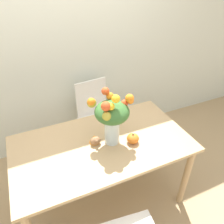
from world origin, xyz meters
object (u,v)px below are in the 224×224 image
flower_vase (112,115)px  turkey_figurine (95,140)px  pumpkin (133,138)px  dining_chair_near_window (96,117)px

flower_vase → turkey_figurine: size_ratio=3.97×
flower_vase → turkey_figurine: bearing=166.1°
flower_vase → pumpkin: bearing=-29.1°
flower_vase → turkey_figurine: 0.28m
turkey_figurine → dining_chair_near_window: size_ratio=0.14×
turkey_figurine → dining_chair_near_window: (0.28, 0.74, -0.33)m
flower_vase → dining_chair_near_window: size_ratio=0.54×
pumpkin → turkey_figurine: bearing=157.6°
pumpkin → dining_chair_near_window: bearing=91.6°
flower_vase → pumpkin: 0.30m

